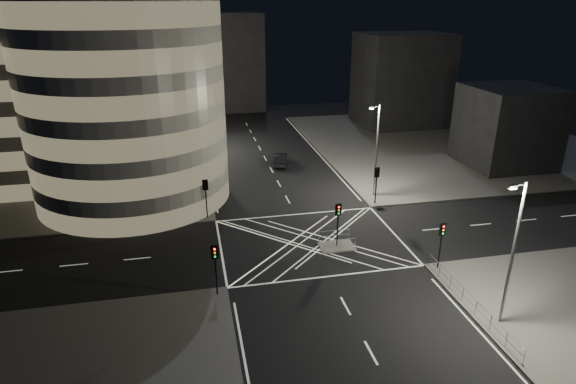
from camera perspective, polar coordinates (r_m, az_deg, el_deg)
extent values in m
plane|color=black|center=(43.47, 2.68, -5.89)|extent=(120.00, 120.00, 0.00)
cube|color=#565350|center=(69.94, -27.19, 2.62)|extent=(42.00, 42.00, 0.15)
cube|color=#565350|center=(77.72, 18.73, 5.64)|extent=(42.00, 42.00, 0.15)
cube|color=slate|center=(42.67, 5.80, -6.43)|extent=(3.00, 2.00, 0.15)
cylinder|color=#9A9791|center=(52.12, -18.94, 12.35)|extent=(20.00, 20.00, 25.00)
cube|color=#9A9791|center=(63.74, -27.15, 12.70)|extent=(20.00, 18.00, 25.00)
cube|color=#9A9791|center=(80.64, -21.09, 13.97)|extent=(24.00, 16.00, 22.00)
cube|color=black|center=(86.06, 13.24, 12.86)|extent=(14.00, 12.00, 15.00)
cube|color=black|center=(68.18, 24.52, 7.10)|extent=(10.00, 10.00, 10.00)
cube|color=black|center=(96.05, -8.58, 14.87)|extent=(18.00, 8.00, 18.00)
cylinder|color=black|center=(49.67, -11.74, -0.20)|extent=(0.32, 0.32, 3.62)
ellipsoid|color=black|center=(48.69, -12.00, 2.93)|extent=(3.85, 3.85, 4.43)
cylinder|color=black|center=(55.35, -11.84, 1.91)|extent=(0.32, 0.32, 3.27)
ellipsoid|color=black|center=(54.41, -12.08, 4.94)|extent=(5.20, 5.20, 5.98)
cylinder|color=black|center=(61.08, -11.91, 3.67)|extent=(0.32, 0.32, 3.03)
ellipsoid|color=black|center=(60.35, -12.10, 6.01)|extent=(3.95, 3.95, 4.54)
cylinder|color=black|center=(66.67, -12.02, 5.70)|extent=(0.32, 0.32, 4.17)
ellipsoid|color=black|center=(65.86, -12.25, 8.46)|extent=(4.46, 4.46, 5.12)
cylinder|color=black|center=(72.55, -12.06, 6.72)|extent=(0.32, 0.32, 3.50)
ellipsoid|color=black|center=(71.87, -12.25, 8.98)|extent=(4.33, 4.33, 4.98)
cylinder|color=black|center=(47.76, -9.64, -1.35)|extent=(0.12, 0.12, 3.00)
cube|color=black|center=(47.04, -9.79, 0.83)|extent=(0.28, 0.22, 0.90)
cube|color=black|center=(47.04, -9.79, 0.83)|extent=(0.55, 0.04, 1.10)
cylinder|color=black|center=(35.62, -8.51, -9.81)|extent=(0.12, 0.12, 3.00)
cube|color=black|center=(34.65, -8.68, -7.06)|extent=(0.28, 0.22, 0.90)
cube|color=black|center=(34.65, -8.68, -7.06)|extent=(0.55, 0.04, 1.10)
cylinder|color=black|center=(51.28, 10.37, 0.24)|extent=(0.12, 0.12, 3.00)
cube|color=black|center=(50.61, 10.52, 2.30)|extent=(0.28, 0.22, 0.90)
cube|color=black|center=(50.61, 10.52, 2.30)|extent=(0.55, 0.04, 1.10)
cylinder|color=black|center=(40.22, 17.53, -6.74)|extent=(0.12, 0.12, 3.00)
cube|color=black|center=(39.36, 17.85, -4.24)|extent=(0.28, 0.22, 0.90)
cube|color=black|center=(39.36, 17.85, -4.24)|extent=(0.55, 0.04, 1.10)
cylinder|color=black|center=(41.95, 5.88, -4.53)|extent=(0.12, 0.12, 3.00)
cube|color=black|center=(41.12, 5.98, -2.10)|extent=(0.28, 0.22, 0.90)
cube|color=black|center=(41.12, 5.98, -2.10)|extent=(0.55, 0.04, 1.10)
cylinder|color=slate|center=(51.45, -10.96, 4.41)|extent=(0.20, 0.20, 10.00)
cylinder|color=slate|center=(50.26, -10.83, 9.73)|extent=(0.90, 0.10, 0.10)
cube|color=slate|center=(50.29, -10.31, 9.66)|extent=(0.50, 0.25, 0.18)
cube|color=white|center=(50.31, -10.30, 9.53)|extent=(0.42, 0.20, 0.05)
cylinder|color=slate|center=(68.87, -11.40, 8.76)|extent=(0.20, 0.20, 10.00)
cylinder|color=slate|center=(67.98, -11.32, 12.77)|extent=(0.90, 0.10, 0.10)
cube|color=slate|center=(68.00, -10.93, 12.72)|extent=(0.50, 0.25, 0.18)
cube|color=white|center=(68.02, -10.92, 12.63)|extent=(0.42, 0.20, 0.05)
cylinder|color=slate|center=(52.32, 10.45, 4.74)|extent=(0.20, 0.20, 10.00)
cylinder|color=slate|center=(50.97, 10.35, 9.93)|extent=(0.90, 0.10, 0.10)
cube|color=slate|center=(50.82, 9.86, 9.81)|extent=(0.50, 0.25, 0.18)
cube|color=white|center=(50.85, 9.86, 9.69)|extent=(0.42, 0.20, 0.05)
cylinder|color=slate|center=(33.77, 25.06, -6.86)|extent=(0.20, 0.20, 10.00)
cylinder|color=slate|center=(31.64, 25.78, 0.79)|extent=(0.90, 0.10, 0.10)
cube|color=slate|center=(31.41, 25.09, 0.57)|extent=(0.50, 0.25, 0.18)
cube|color=white|center=(31.44, 25.06, 0.38)|extent=(0.42, 0.20, 0.05)
cube|color=slate|center=(36.58, 20.69, -11.97)|extent=(0.06, 11.70, 1.10)
cube|color=slate|center=(41.62, 6.20, -6.24)|extent=(2.80, 0.06, 1.10)
cube|color=slate|center=(43.14, 5.48, -5.15)|extent=(2.80, 0.06, 1.10)
imported|color=black|center=(63.11, -0.91, 3.90)|extent=(2.65, 5.03, 1.58)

